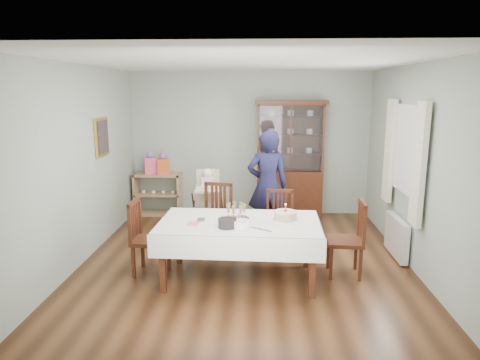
# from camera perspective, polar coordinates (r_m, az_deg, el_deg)

# --- Properties ---
(floor) EXTENTS (5.00, 5.00, 0.00)m
(floor) POSITION_cam_1_polar(r_m,az_deg,el_deg) (6.08, 0.65, -10.86)
(floor) COLOR #593319
(floor) RESTS_ON ground
(room_shell) EXTENTS (5.00, 5.00, 5.00)m
(room_shell) POSITION_cam_1_polar(r_m,az_deg,el_deg) (6.17, 0.86, 5.87)
(room_shell) COLOR #9EAA99
(room_shell) RESTS_ON floor
(dining_table) EXTENTS (2.03, 1.21, 0.76)m
(dining_table) POSITION_cam_1_polar(r_m,az_deg,el_deg) (5.44, -0.07, -9.31)
(dining_table) COLOR #482012
(dining_table) RESTS_ON floor
(china_cabinet) EXTENTS (1.30, 0.48, 2.18)m
(china_cabinet) POSITION_cam_1_polar(r_m,az_deg,el_deg) (7.98, 6.65, 2.95)
(china_cabinet) COLOR #482012
(china_cabinet) RESTS_ON floor
(sideboard) EXTENTS (0.90, 0.38, 0.80)m
(sideboard) POSITION_cam_1_polar(r_m,az_deg,el_deg) (8.35, -10.87, -1.84)
(sideboard) COLOR tan
(sideboard) RESTS_ON floor
(picture_frame) EXTENTS (0.04, 0.48, 0.58)m
(picture_frame) POSITION_cam_1_polar(r_m,az_deg,el_deg) (6.88, -17.96, 5.46)
(picture_frame) COLOR gold
(picture_frame) RESTS_ON room_shell
(window) EXTENTS (0.04, 1.02, 1.22)m
(window) POSITION_cam_1_polar(r_m,az_deg,el_deg) (6.29, 21.47, 3.75)
(window) COLOR white
(window) RESTS_ON room_shell
(curtain_left) EXTENTS (0.07, 0.30, 1.55)m
(curtain_left) POSITION_cam_1_polar(r_m,az_deg,el_deg) (5.71, 22.78, 1.87)
(curtain_left) COLOR silver
(curtain_left) RESTS_ON room_shell
(curtain_right) EXTENTS (0.07, 0.30, 1.55)m
(curtain_right) POSITION_cam_1_polar(r_m,az_deg,el_deg) (6.87, 19.31, 3.69)
(curtain_right) COLOR silver
(curtain_right) RESTS_ON room_shell
(radiator) EXTENTS (0.10, 0.80, 0.55)m
(radiator) POSITION_cam_1_polar(r_m,az_deg,el_deg) (6.55, 20.14, -7.11)
(radiator) COLOR white
(radiator) RESTS_ON floor
(chair_far_left) EXTENTS (0.52, 0.52, 1.00)m
(chair_far_left) POSITION_cam_1_polar(r_m,az_deg,el_deg) (6.40, -3.29, -6.86)
(chair_far_left) COLOR #482012
(chair_far_left) RESTS_ON floor
(chair_far_right) EXTENTS (0.42, 0.42, 0.92)m
(chair_far_right) POSITION_cam_1_polar(r_m,az_deg,el_deg) (6.32, 5.31, -7.36)
(chair_far_right) COLOR #482012
(chair_far_right) RESTS_ON floor
(chair_end_left) EXTENTS (0.46, 0.46, 0.98)m
(chair_end_left) POSITION_cam_1_polar(r_m,az_deg,el_deg) (5.76, -11.94, -9.35)
(chair_end_left) COLOR #482012
(chair_end_left) RESTS_ON floor
(chair_end_right) EXTENTS (0.46, 0.46, 0.98)m
(chair_end_right) POSITION_cam_1_polar(r_m,az_deg,el_deg) (5.76, 13.89, -9.43)
(chair_end_right) COLOR #482012
(chair_end_right) RESTS_ON floor
(woman) EXTENTS (0.68, 0.48, 1.76)m
(woman) POSITION_cam_1_polar(r_m,az_deg,el_deg) (6.75, 3.70, -0.76)
(woman) COLOR black
(woman) RESTS_ON floor
(high_chair) EXTENTS (0.55, 0.55, 1.13)m
(high_chair) POSITION_cam_1_polar(r_m,az_deg,el_deg) (6.97, -4.27, -4.05)
(high_chair) COLOR black
(high_chair) RESTS_ON floor
(champagne_tray) EXTENTS (0.34, 0.34, 0.20)m
(champagne_tray) POSITION_cam_1_polar(r_m,az_deg,el_deg) (5.36, -0.54, -4.69)
(champagne_tray) COLOR silver
(champagne_tray) RESTS_ON dining_table
(birthday_cake) EXTENTS (0.32, 0.32, 0.22)m
(birthday_cake) POSITION_cam_1_polar(r_m,az_deg,el_deg) (5.35, 6.07, -4.81)
(birthday_cake) COLOR white
(birthday_cake) RESTS_ON dining_table
(plate_stack_dark) EXTENTS (0.29, 0.29, 0.11)m
(plate_stack_dark) POSITION_cam_1_polar(r_m,az_deg,el_deg) (5.08, -1.70, -5.76)
(plate_stack_dark) COLOR black
(plate_stack_dark) RESTS_ON dining_table
(plate_stack_white) EXTENTS (0.24, 0.24, 0.09)m
(plate_stack_white) POSITION_cam_1_polar(r_m,az_deg,el_deg) (5.07, 0.15, -5.89)
(plate_stack_white) COLOR white
(plate_stack_white) RESTS_ON dining_table
(napkin_stack) EXTENTS (0.15, 0.15, 0.02)m
(napkin_stack) POSITION_cam_1_polar(r_m,az_deg,el_deg) (5.22, -6.33, -5.84)
(napkin_stack) COLOR #EF5883
(napkin_stack) RESTS_ON dining_table
(cutlery) EXTENTS (0.12, 0.18, 0.01)m
(cutlery) POSITION_cam_1_polar(r_m,az_deg,el_deg) (5.39, -5.63, -5.28)
(cutlery) COLOR silver
(cutlery) RESTS_ON dining_table
(cake_knife) EXTENTS (0.24, 0.17, 0.01)m
(cake_knife) POSITION_cam_1_polar(r_m,az_deg,el_deg) (5.01, 2.87, -6.58)
(cake_knife) COLOR silver
(cake_knife) RESTS_ON dining_table
(gift_bag_pink) EXTENTS (0.26, 0.22, 0.42)m
(gift_bag_pink) POSITION_cam_1_polar(r_m,az_deg,el_deg) (8.25, -11.86, 2.10)
(gift_bag_pink) COLOR #EF5883
(gift_bag_pink) RESTS_ON sideboard
(gift_bag_orange) EXTENTS (0.25, 0.21, 0.41)m
(gift_bag_orange) POSITION_cam_1_polar(r_m,az_deg,el_deg) (8.19, -10.24, 2.06)
(gift_bag_orange) COLOR #E15C23
(gift_bag_orange) RESTS_ON sideboard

